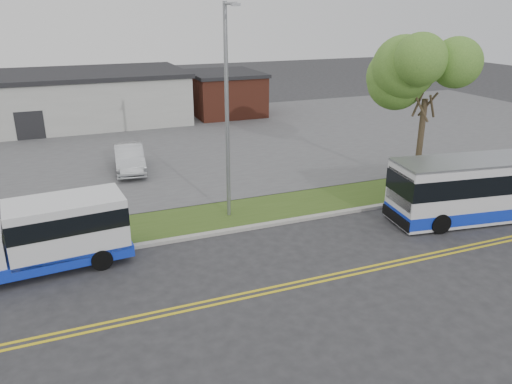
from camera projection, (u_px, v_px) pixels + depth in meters
name	position (u px, v px, depth m)	size (l,w,h in m)	color
ground	(182.00, 252.00, 20.25)	(140.00, 140.00, 0.00)	#28282B
lane_line_north	(209.00, 301.00, 16.90)	(70.00, 0.12, 0.01)	gold
lane_line_south	(211.00, 305.00, 16.64)	(70.00, 0.12, 0.01)	gold
curb	(175.00, 240.00, 21.18)	(80.00, 0.30, 0.15)	#9E9B93
verge	(166.00, 224.00, 22.76)	(80.00, 3.30, 0.10)	#37511B
parking_lot	(123.00, 148.00, 35.04)	(80.00, 25.00, 0.10)	#4C4C4F
commercial_building	(29.00, 101.00, 40.92)	(25.40, 10.40, 4.35)	#9E9E99
brick_wing	(224.00, 93.00, 45.87)	(6.30, 7.30, 3.90)	brown
tree_east	(428.00, 73.00, 25.59)	(5.20, 5.20, 8.33)	#36291D
streetlight_near	(227.00, 107.00, 21.86)	(0.35, 1.53, 9.50)	gray
shuttle_bus	(49.00, 233.00, 18.65)	(7.05, 2.82, 2.64)	#112DB9
transit_bus	(499.00, 187.00, 23.33)	(10.73, 3.83, 2.91)	silver
parked_car_a	(130.00, 158.00, 29.83)	(1.65, 4.74, 1.56)	#ADB0B4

